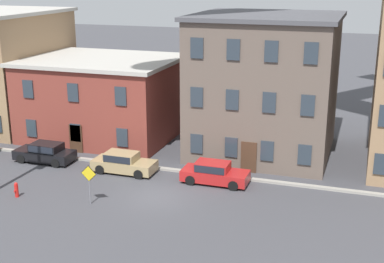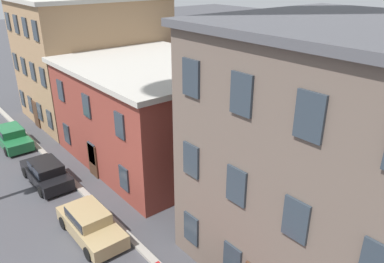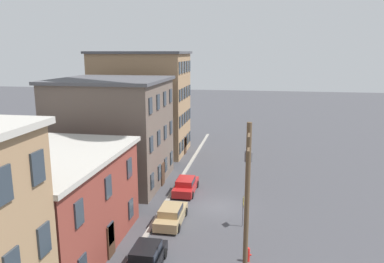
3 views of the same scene
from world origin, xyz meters
TOP-DOWN VIEW (x-y plane):
  - apartment_corner at (-19.60, 11.58)m, footprint 9.27×11.67m
  - apartment_midblock at (-9.09, 10.78)m, footprint 12.34×10.07m
  - apartment_far at (4.49, 10.96)m, footprint 10.62×10.44m
  - car_green at (-17.12, 3.26)m, footprint 4.40×1.92m
  - car_black at (-10.15, 3.33)m, footprint 4.40×1.92m
  - car_tan at (-3.78, 3.20)m, footprint 4.40×1.92m

SIDE VIEW (x-z plane):
  - car_green at x=-17.12m, z-range 0.03..1.46m
  - car_black at x=-10.15m, z-range 0.03..1.46m
  - car_tan at x=-3.78m, z-range 0.03..1.46m
  - apartment_midblock at x=-9.09m, z-range 0.01..6.63m
  - apartment_corner at x=-19.60m, z-range 0.01..10.22m
  - apartment_far at x=4.49m, z-range 0.01..10.51m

